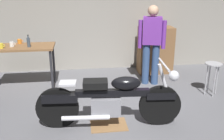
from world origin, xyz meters
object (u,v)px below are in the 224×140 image
Objects in this scene: motorcycle at (110,99)px; wooden_dresser at (155,50)px; bottle at (29,42)px; person_standing at (152,42)px; mug_orange_travel at (20,41)px; mug_yellow_tall at (1,46)px; mug_white_ceramic at (12,44)px; shop_stool at (213,70)px.

wooden_dresser reaches higher than motorcycle.
bottle reaches higher than wooden_dresser.
motorcycle is 1.31× the size of person_standing.
mug_yellow_tall is (-0.26, -0.38, 0.01)m from mug_orange_travel.
bottle is (-2.47, -0.03, 0.07)m from person_standing.
motorcycle reaches higher than mug_white_ceramic.
mug_orange_travel is (-2.70, 0.31, 0.02)m from person_standing.
shop_stool is 4.07m from mug_yellow_tall.
bottle is at bearing 5.14° from mug_yellow_tall.
bottle is at bearing 135.56° from motorcycle.
wooden_dresser is 4.56× the size of bottle.
wooden_dresser is at bearing 12.14° from mug_white_ceramic.
shop_stool is 2.66× the size of bottle.
shop_stool is 1.60m from wooden_dresser.
motorcycle is 2.50m from mug_yellow_tall.
shop_stool is 3.93m from mug_white_ceramic.
wooden_dresser reaches higher than mug_orange_travel.
mug_orange_travel is at bearing 8.53° from person_standing.
motorcycle is 2.00m from person_standing.
mug_white_ceramic is (-3.83, 0.76, 0.45)m from shop_stool.
motorcycle is 2.58m from mug_orange_travel.
mug_yellow_tall is at bearing -174.86° from bottle.
motorcycle is at bearing -120.48° from wooden_dresser.
motorcycle is at bearing -43.96° from mug_white_ceramic.
motorcycle is 18.77× the size of mug_white_ceramic.
motorcycle is at bearing -48.77° from bottle.
motorcycle is at bearing -156.54° from shop_stool.
bottle is at bearing 15.66° from person_standing.
mug_white_ceramic is at bearing 36.43° from mug_yellow_tall.
mug_yellow_tall reaches higher than mug_white_ceramic.
mug_yellow_tall is (-4.00, 0.64, 0.45)m from shop_stool.
bottle reaches higher than mug_yellow_tall.
mug_white_ceramic is at bearing 140.38° from motorcycle.
person_standing is 15.35× the size of mug_yellow_tall.
motorcycle is 2.19m from bottle.
mug_yellow_tall is 0.51m from bottle.
wooden_dresser reaches higher than mug_yellow_tall.
mug_orange_travel is 0.46m from mug_yellow_tall.
mug_yellow_tall is 0.21m from mug_white_ceramic.
shop_stool is at bearing -63.44° from wooden_dresser.
person_standing is 14.31× the size of mug_orange_travel.
person_standing reaches higher than shop_stool.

